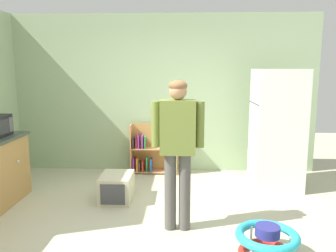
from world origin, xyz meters
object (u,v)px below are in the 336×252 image
object	(u,v)px
bookshelf	(151,152)
pet_carrier	(117,187)
refrigerator	(277,129)
standing_person	(178,142)
baby_walker	(267,242)

from	to	relation	value
bookshelf	pet_carrier	xyz separation A→B (m)	(-0.36, -1.30, -0.18)
refrigerator	standing_person	size ratio (longest dim) A/B	1.07
pet_carrier	bookshelf	bearing A→B (deg)	74.57
baby_walker	refrigerator	bearing A→B (deg)	73.53
pet_carrier	refrigerator	bearing A→B (deg)	15.40
refrigerator	baby_walker	world-z (taller)	refrigerator
refrigerator	baby_walker	size ratio (longest dim) A/B	2.95
baby_walker	pet_carrier	world-z (taller)	pet_carrier
standing_person	baby_walker	size ratio (longest dim) A/B	2.76
refrigerator	standing_person	xyz separation A→B (m)	(-1.46, -1.45, 0.11)
refrigerator	pet_carrier	size ratio (longest dim) A/B	3.22
refrigerator	bookshelf	size ratio (longest dim) A/B	2.09
standing_person	pet_carrier	xyz separation A→B (m)	(-0.85, 0.81, -0.82)
standing_person	baby_walker	distance (m)	1.33
baby_walker	bookshelf	bearing A→B (deg)	116.83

